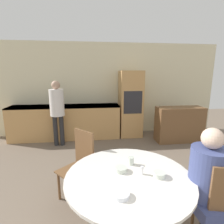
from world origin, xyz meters
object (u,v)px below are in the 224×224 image
at_px(bowl_near, 121,169).
at_px(bowl_centre, 121,195).
at_px(sideboard, 179,124).
at_px(bowl_far, 159,175).
at_px(chair_near_right, 224,205).
at_px(person_seated, 209,182).
at_px(chair_far_left, 80,162).
at_px(oven_unit, 130,104).
at_px(cup, 131,161).
at_px(person_standing, 57,106).
at_px(dining_table, 128,194).

height_order(bowl_near, bowl_centre, bowl_near).
bearing_deg(sideboard, bowl_near, -128.29).
xyz_separation_m(sideboard, bowl_far, (-1.61, -2.65, 0.31)).
bearing_deg(chair_near_right, person_seated, -29.71).
bearing_deg(chair_far_left, bowl_far, 4.02).
bearing_deg(sideboard, chair_near_right, -110.06).
height_order(oven_unit, chair_near_right, oven_unit).
bearing_deg(bowl_far, bowl_centre, -150.48).
height_order(cup, bowl_centre, cup).
bearing_deg(cup, person_seated, -29.92).
height_order(chair_far_left, person_standing, person_standing).
xyz_separation_m(oven_unit, cup, (-0.66, -2.97, -0.13)).
xyz_separation_m(chair_far_left, person_standing, (-0.63, 1.93, 0.45)).
bearing_deg(bowl_centre, bowl_far, 29.52).
distance_m(sideboard, cup, 3.02).
bearing_deg(bowl_near, dining_table, -52.96).
height_order(chair_far_left, bowl_centre, chair_far_left).
bearing_deg(sideboard, bowl_centre, -125.22).
height_order(person_seated, bowl_far, person_seated).
height_order(chair_far_left, cup, chair_far_left).
relative_size(sideboard, person_standing, 0.75).
xyz_separation_m(chair_far_left, bowl_near, (0.47, -0.65, 0.23)).
bearing_deg(person_seated, cup, 150.08).
height_order(dining_table, person_seated, person_seated).
height_order(dining_table, bowl_centre, bowl_centre).
bearing_deg(sideboard, oven_unit, 153.07).
bearing_deg(bowl_near, bowl_far, -21.90).
bearing_deg(person_standing, chair_far_left, -71.84).
bearing_deg(chair_near_right, cup, -20.05).
xyz_separation_m(cup, bowl_centre, (-0.20, -0.51, -0.03)).
relative_size(dining_table, cup, 14.37).
bearing_deg(chair_near_right, bowl_near, -9.66).
xyz_separation_m(chair_near_right, bowl_centre, (-0.99, -0.02, 0.22)).
height_order(person_standing, bowl_centre, person_standing).
distance_m(dining_table, bowl_centre, 0.41).
xyz_separation_m(sideboard, chair_far_left, (-2.45, -1.85, 0.08)).
bearing_deg(cup, dining_table, -109.74).
bearing_deg(bowl_centre, chair_far_left, 111.55).
bearing_deg(cup, chair_far_left, 139.49).
distance_m(oven_unit, bowl_centre, 3.59).
bearing_deg(bowl_far, chair_far_left, 136.48).
xyz_separation_m(person_seated, person_standing, (-1.92, 2.85, 0.26)).
xyz_separation_m(person_standing, bowl_near, (1.11, -2.58, -0.22)).
relative_size(sideboard, chair_near_right, 1.23).
relative_size(oven_unit, chair_far_left, 1.89).
relative_size(chair_near_right, bowl_centre, 6.68).
bearing_deg(person_seated, bowl_centre, -171.99).
bearing_deg(person_seated, bowl_near, 162.07).
height_order(sideboard, person_standing, person_standing).
bearing_deg(bowl_centre, sideboard, 54.78).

